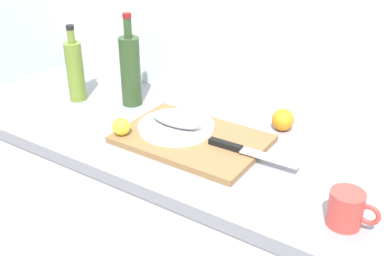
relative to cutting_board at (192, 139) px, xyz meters
The scene contains 10 objects.
back_wall 0.49m from the cutting_board, 72.16° to the left, with size 3.20×0.05×2.50m, color silver.
cutting_board is the anchor object (origin of this frame).
white_plate 0.08m from the cutting_board, 168.01° to the left, with size 0.25×0.25×0.01m, color white.
fish_fillet 0.09m from the cutting_board, 168.01° to the left, with size 0.19×0.08×0.04m, color gray.
chef_knife 0.18m from the cutting_board, ahead, with size 0.29×0.04×0.02m.
lemon_0 0.23m from the cutting_board, 149.81° to the right, with size 0.06×0.06×0.06m, color yellow.
olive_oil_bottle 0.56m from the cutting_board, behind, with size 0.06×0.06×0.29m.
wine_bottle 0.39m from the cutting_board, 160.51° to the left, with size 0.07×0.07×0.34m.
coffee_mug_0 0.55m from the cutting_board, 14.67° to the right, with size 0.12×0.08×0.09m.
orange_0 0.32m from the cutting_board, 48.52° to the left, with size 0.07×0.07×0.07m, color orange.
Camera 1 is at (0.61, -1.12, 1.65)m, focal length 44.19 mm.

